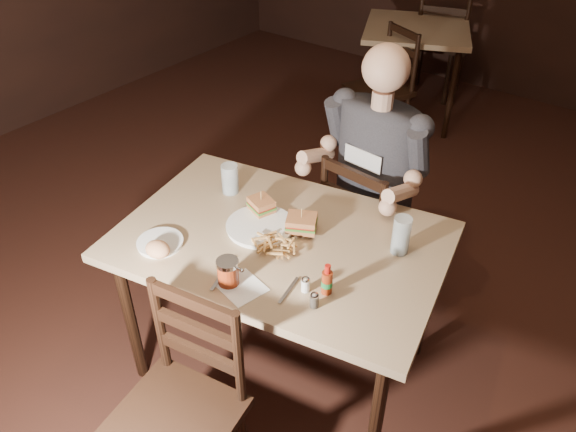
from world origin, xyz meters
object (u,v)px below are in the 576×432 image
Objects in this scene: bg_table at (416,38)px; bg_chair_far at (442,42)px; main_table at (281,252)px; chair_far at (370,229)px; chair_near at (173,421)px; glass_left at (230,179)px; hot_sauce at (327,279)px; bg_chair_near at (378,90)px; side_plate at (160,243)px; dinner_plate at (260,227)px; diner at (373,149)px; syrup_dispenser at (228,272)px; glass_right at (401,235)px.

bg_chair_far reaches higher than bg_table.
chair_far reaches higher than main_table.
chair_far is 0.99× the size of chair_near.
glass_left reaches higher than hot_sauce.
bg_table is 1.22× the size of bg_chair_near.
side_plate is (0.41, -2.52, 0.34)m from bg_chair_near.
bg_chair_near is (0.00, -1.10, -0.06)m from bg_chair_far.
dinner_plate is at bearing 85.06° from bg_chair_far.
diner is 8.89× the size of syrup_dispenser.
chair_far is at bearing 81.21° from chair_near.
bg_chair_near is at bearing 100.54° from glass_left.
hot_sauce is (0.32, -0.15, 0.14)m from main_table.
main_table and bg_table have the same top height.
hot_sauce is (0.26, -0.75, -0.09)m from diner.
main_table is 0.38m from hot_sauce.
bg_table is 0.58m from bg_chair_far.
main_table is 1.53× the size of diner.
syrup_dispenser is (-0.05, -0.93, -0.10)m from diner.
glass_right is at bearing 6.12° from glass_left.
chair_far is (0.83, -2.09, -0.24)m from bg_table.
main_table is 3.39m from bg_chair_far.
glass_right is 0.89× the size of side_plate.
bg_chair_near is 3.19× the size of dinner_plate.
diner is 0.66m from glass_left.
hot_sauce is at bearing -18.77° from dinner_plate.
diner reaches higher than chair_far.
chair_far is at bearing 49.73° from glass_left.
glass_left is (-0.45, -0.53, 0.40)m from chair_far.
side_plate is (-0.43, 0.40, 0.33)m from chair_near.
bg_chair_far is at bearing 96.92° from glass_left.
side_plate is (0.03, -0.45, -0.06)m from glass_left.
glass_left is (-0.44, -0.48, -0.09)m from diner.
chair_near is 5.61× the size of glass_right.
chair_far is 1.75m from bg_chair_near.
chair_near is at bearing -49.49° from bg_chair_near.
bg_table is at bearing 93.11° from syrup_dispenser.
chair_near reaches higher than bg_chair_near.
hot_sauce is (0.24, 0.57, 0.39)m from chair_near.
bg_chair_far is 9.42× the size of syrup_dispenser.
glass_left is (-0.28, 0.13, 0.06)m from dinner_plate.
chair_far reaches higher than syrup_dispenser.
dinner_plate is 1.72× the size of glass_right.
bg_chair_far is at bearing 103.12° from main_table.
glass_left is (0.38, -2.62, 0.16)m from bg_table.
glass_right is at bearing 60.44° from chair_near.
chair_near is at bearing -75.60° from dinner_plate.
diner reaches higher than hot_sauce.
syrup_dispenser is (-0.05, -0.98, 0.38)m from chair_far.
chair_far is 0.93× the size of diner.
chair_near is 3.25× the size of dinner_plate.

